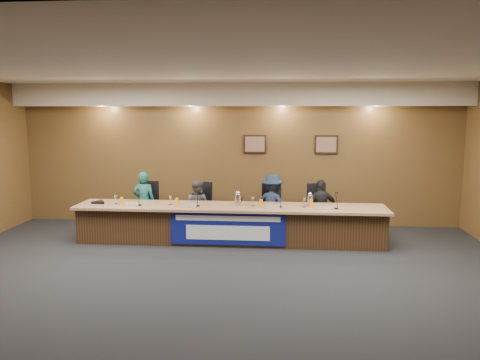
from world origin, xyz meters
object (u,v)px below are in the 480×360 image
Objects in this scene: office_chair_a at (146,209)px; office_chair_d at (321,213)px; panelist_a at (144,202)px; panelist_c at (273,205)px; panelist_d at (321,208)px; carafe_mid at (238,200)px; dais_body at (230,225)px; speakerphone at (99,202)px; panelist_b at (197,207)px; office_chair_c at (273,212)px; carafe_right at (310,201)px; banner at (228,229)px; office_chair_b at (198,210)px.

office_chair_d is at bearing 9.04° from office_chair_a.
panelist_a is 1.02× the size of panelist_c.
office_chair_d is at bearing -98.96° from panelist_d.
panelist_d is 1.82m from carafe_mid.
speakerphone is (-2.64, -0.06, 0.43)m from dais_body.
office_chair_c is at bearing -154.86° from panelist_b.
panelist_c is 1.09× the size of panelist_d.
carafe_right is (0.74, -0.60, 0.22)m from panelist_c.
office_chair_c is at bearing -14.61° from panelist_d.
carafe_right is (1.41, 0.03, 0.00)m from carafe_mid.
office_chair_b is at bearing 124.41° from banner.
panelist_d reaches higher than carafe_mid.
panelist_a is 3.76m from panelist_d.
office_chair_d is 2.12× the size of carafe_mid.
office_chair_b is at bearing 19.94° from panelist_c.
office_chair_b is at bearing -11.15° from panelist_d.
carafe_right is at bearing 0.18° from dais_body.
office_chair_d is 1.88m from carafe_mid.
panelist_c is at bearing -98.39° from office_chair_c.
dais_body is at bearing -11.14° from office_chair_a.
carafe_mid is (0.16, 0.39, 0.48)m from banner.
banner is at bearing 20.07° from panelist_d.
office_chair_b is at bearing -175.25° from panelist_a.
carafe_mid is at bearing 162.80° from panelist_a.
panelist_c reaches higher than speakerphone.
panelist_d is at bearing 20.68° from carafe_mid.
office_chair_a is 1.09m from speakerphone.
carafe_right is at bearing 170.00° from panelist_a.
office_chair_a is at bearing 21.44° from panelist_c.
carafe_mid is 2.80m from speakerphone.
panelist_d is 3.76m from office_chair_a.
panelist_d reaches higher than speakerphone.
office_chair_d is (3.76, 0.00, 0.00)m from office_chair_a.
panelist_d is (1.84, 0.61, 0.25)m from dais_body.
dais_body is 1.10m from office_chair_c.
panelist_a is 4.12× the size of speakerphone.
panelist_c is at bearing 10.83° from speakerphone.
carafe_mid is at bearing -140.86° from office_chair_c.
panelist_b is 1.60m from office_chair_c.
speakerphone is at bearing 41.08° from panelist_b.
carafe_right reaches higher than dais_body.
dais_body is 12.50× the size of office_chair_d.
dais_body is at bearing 90.00° from banner.
speakerphone is (-2.80, -0.03, -0.09)m from carafe_mid.
office_chair_a is (-1.92, 0.71, 0.13)m from dais_body.
dais_body is 12.50× the size of office_chair_a.
office_chair_a is at bearing 171.61° from office_chair_c.
office_chair_a is (-3.76, 0.10, -0.12)m from panelist_d.
speakerphone reaches higher than banner.
office_chair_b is 2.05m from speakerphone.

